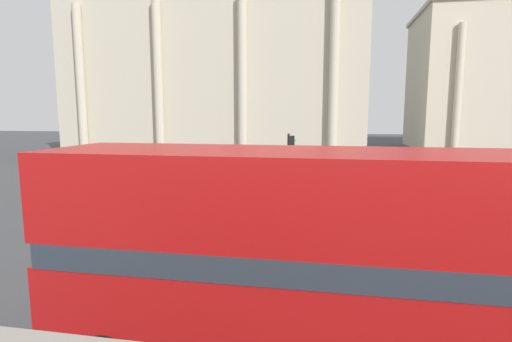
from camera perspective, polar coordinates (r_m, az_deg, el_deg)
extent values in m
cylinder|color=black|center=(10.06, -13.10, -17.41)|extent=(1.04, 0.22, 1.04)
cube|color=#B71414|center=(7.86, 12.05, -18.37)|extent=(10.86, 2.47, 1.63)
cube|color=#2D3842|center=(7.46, 12.29, -11.18)|extent=(10.64, 2.50, 0.45)
cube|color=#B71414|center=(7.19, 12.53, -3.53)|extent=(10.86, 2.47, 1.58)
cube|color=beige|center=(47.00, -5.24, 13.52)|extent=(32.04, 13.36, 18.57)
cylinder|color=beige|center=(45.78, -23.74, 11.28)|extent=(0.90, 0.90, 15.78)
cylinder|color=beige|center=(41.64, -13.76, 12.11)|extent=(0.90, 0.90, 15.78)
cylinder|color=beige|center=(38.95, -1.93, 12.62)|extent=(0.90, 0.90, 15.78)
cylinder|color=beige|center=(38.03, 11.05, 12.59)|extent=(0.90, 0.90, 15.78)
cylinder|color=beige|center=(55.34, 26.92, 10.36)|extent=(0.90, 0.90, 15.65)
cylinder|color=black|center=(13.63, -6.61, -4.57)|extent=(0.12, 0.12, 3.69)
cube|color=black|center=(13.34, -5.97, 1.24)|extent=(0.20, 0.24, 0.70)
sphere|color=green|center=(13.30, -5.52, 1.88)|extent=(0.14, 0.14, 0.14)
cylinder|color=black|center=(19.58, 4.62, -0.36)|extent=(0.12, 0.12, 3.90)
cube|color=black|center=(19.40, 5.20, 4.01)|extent=(0.20, 0.24, 0.70)
sphere|color=green|center=(19.38, 5.53, 4.44)|extent=(0.14, 0.14, 0.14)
cylinder|color=black|center=(30.89, 8.90, -0.41)|extent=(0.60, 0.18, 0.60)
cylinder|color=black|center=(29.16, 8.79, -0.91)|extent=(0.60, 0.18, 0.60)
cylinder|color=black|center=(31.09, 3.73, -0.27)|extent=(0.60, 0.18, 0.60)
cylinder|color=black|center=(29.37, 3.32, -0.76)|extent=(0.60, 0.18, 0.60)
cube|color=#B2B5BA|center=(30.06, 6.19, -0.06)|extent=(4.20, 1.75, 0.55)
cube|color=#2D3842|center=(30.00, 5.82, 0.94)|extent=(1.89, 1.61, 0.50)
cylinder|color=black|center=(18.50, -5.28, -6.07)|extent=(0.60, 0.18, 0.60)
cylinder|color=black|center=(16.88, -6.92, -7.49)|extent=(0.60, 0.18, 0.60)
cylinder|color=black|center=(19.43, -13.29, -5.57)|extent=(0.60, 0.18, 0.60)
cylinder|color=black|center=(17.90, -15.56, -6.83)|extent=(0.60, 0.18, 0.60)
cube|color=black|center=(18.06, -10.36, -5.62)|extent=(4.20, 1.75, 0.55)
cube|color=#2D3842|center=(18.02, -11.00, -3.96)|extent=(1.89, 1.61, 0.50)
cylinder|color=#282B33|center=(28.22, 25.79, -1.66)|extent=(0.14, 0.14, 0.86)
cylinder|color=#282B33|center=(28.26, 26.15, -1.67)|extent=(0.14, 0.14, 0.86)
cylinder|color=silver|center=(28.13, 26.07, -0.13)|extent=(0.32, 0.32, 0.68)
sphere|color=tan|center=(28.08, 26.12, 0.79)|extent=(0.23, 0.23, 0.23)
cylinder|color=#282B33|center=(21.69, 20.05, -4.12)|extent=(0.14, 0.14, 0.83)
cylinder|color=#282B33|center=(21.72, 20.52, -4.12)|extent=(0.14, 0.14, 0.83)
cylinder|color=#B22323|center=(21.57, 20.38, -2.19)|extent=(0.32, 0.32, 0.65)
sphere|color=tan|center=(21.50, 20.44, -1.04)|extent=(0.22, 0.22, 0.22)
cylinder|color=#282B33|center=(27.77, 5.70, -1.02)|extent=(0.14, 0.14, 0.87)
cylinder|color=#282B33|center=(27.75, 6.07, -1.03)|extent=(0.14, 0.14, 0.87)
cylinder|color=yellow|center=(27.65, 5.90, 0.57)|extent=(0.32, 0.32, 0.69)
sphere|color=tan|center=(27.59, 5.92, 1.53)|extent=(0.24, 0.24, 0.24)
cylinder|color=#282B33|center=(32.65, 7.19, 0.31)|extent=(0.14, 0.14, 0.86)
cylinder|color=#282B33|center=(32.64, 7.50, 0.31)|extent=(0.14, 0.14, 0.86)
cylinder|color=#284799|center=(32.55, 7.37, 1.65)|extent=(0.32, 0.32, 0.68)
sphere|color=tan|center=(32.51, 7.38, 2.45)|extent=(0.23, 0.23, 0.23)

